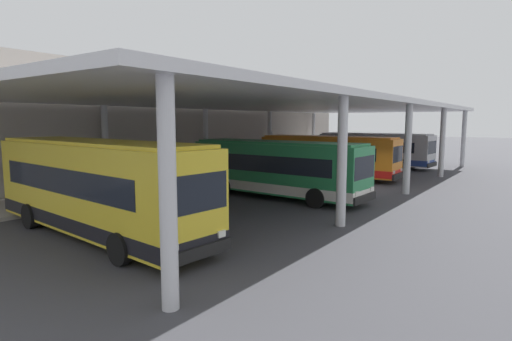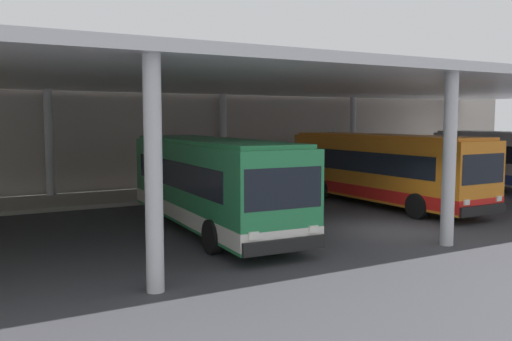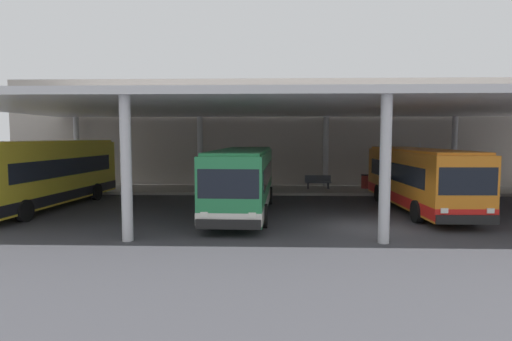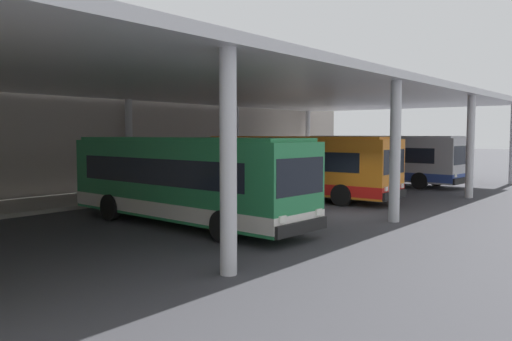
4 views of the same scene
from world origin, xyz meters
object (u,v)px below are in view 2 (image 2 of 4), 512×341
at_px(trash_bin, 275,175).
at_px(banner_sign, 335,152).
at_px(bench_waiting, 225,179).
at_px(bus_second_bay, 210,183).
at_px(bus_middle_bay, 383,168).

distance_m(trash_bin, banner_sign, 3.75).
xyz_separation_m(trash_bin, banner_sign, (3.33, -1.11, 1.30)).
relative_size(bench_waiting, banner_sign, 0.56).
relative_size(bus_second_bay, bench_waiting, 5.90).
bearing_deg(bench_waiting, bus_second_bay, -118.33).
bearing_deg(banner_sign, bus_middle_bay, -109.34).
distance_m(bench_waiting, trash_bin, 3.29).
distance_m(bus_middle_bay, banner_sign, 7.00).
bearing_deg(banner_sign, bench_waiting, 172.45).
relative_size(bus_second_bay, bus_middle_bay, 1.00).
xyz_separation_m(bench_waiting, trash_bin, (3.28, 0.24, 0.01)).
bearing_deg(bus_second_bay, banner_sign, 34.66).
bearing_deg(bus_middle_bay, banner_sign, 70.66).
relative_size(bus_middle_bay, bench_waiting, 5.88).
bearing_deg(bus_middle_bay, bench_waiting, 119.92).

